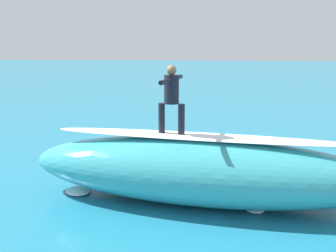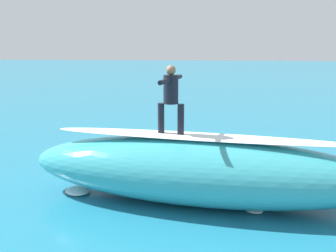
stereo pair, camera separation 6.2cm
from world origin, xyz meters
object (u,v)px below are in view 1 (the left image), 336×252
surfer_riding (171,95)px  surfer_paddling (169,139)px  surfboard_riding (171,135)px  surfboard_paddling (166,143)px

surfer_riding → surfer_paddling: surfer_riding is taller
surfboard_riding → surfer_paddling: bearing=-71.5°
surfboard_riding → surfboard_paddling: surfboard_riding is taller
surfer_riding → surfboard_riding: bearing=117.9°
surfboard_riding → surfer_paddling: surfboard_riding is taller
surfer_riding → surfer_paddling: size_ratio=1.05×
surfer_riding → surfer_paddling: (0.42, -5.06, -2.36)m
surfer_riding → surfer_paddling: bearing=-71.5°
surfboard_riding → surfer_riding: 0.95m
surfboard_riding → surfer_riding: size_ratio=1.34×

